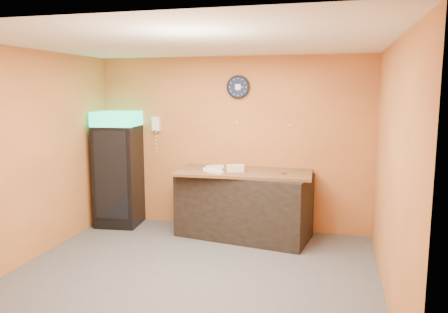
% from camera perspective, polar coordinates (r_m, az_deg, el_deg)
% --- Properties ---
extents(floor, '(4.50, 4.50, 0.00)m').
position_cam_1_polar(floor, '(5.63, -4.05, -15.05)').
color(floor, '#47474C').
rests_on(floor, ground).
extents(back_wall, '(4.50, 0.02, 2.80)m').
position_cam_1_polar(back_wall, '(7.13, 0.92, 1.71)').
color(back_wall, '#CE7C3A').
rests_on(back_wall, floor).
extents(left_wall, '(0.02, 4.00, 2.80)m').
position_cam_1_polar(left_wall, '(6.31, -23.97, 0.06)').
color(left_wall, '#CE7C3A').
rests_on(left_wall, floor).
extents(right_wall, '(0.02, 4.00, 2.80)m').
position_cam_1_polar(right_wall, '(4.99, 21.09, -1.84)').
color(right_wall, '#CE7C3A').
rests_on(right_wall, floor).
extents(ceiling, '(4.50, 4.00, 0.02)m').
position_cam_1_polar(ceiling, '(5.18, -4.39, 14.61)').
color(ceiling, white).
rests_on(ceiling, back_wall).
extents(beverage_cooler, '(0.74, 0.75, 1.92)m').
position_cam_1_polar(beverage_cooler, '(7.49, -13.75, -1.78)').
color(beverage_cooler, black).
rests_on(beverage_cooler, floor).
extents(prep_counter, '(2.11, 1.19, 1.00)m').
position_cam_1_polar(prep_counter, '(6.81, 2.59, -6.36)').
color(prep_counter, black).
rests_on(prep_counter, floor).
extents(wall_clock, '(0.37, 0.06, 0.37)m').
position_cam_1_polar(wall_clock, '(7.02, 1.87, 9.06)').
color(wall_clock, black).
rests_on(wall_clock, back_wall).
extents(wall_phone, '(0.13, 0.11, 0.24)m').
position_cam_1_polar(wall_phone, '(7.46, -8.89, 4.23)').
color(wall_phone, white).
rests_on(wall_phone, back_wall).
extents(butcher_paper, '(2.09, 1.02, 0.04)m').
position_cam_1_polar(butcher_paper, '(6.69, 2.62, -2.06)').
color(butcher_paper, brown).
rests_on(butcher_paper, prep_counter).
extents(sub_roll_stack, '(0.28, 0.17, 0.11)m').
position_cam_1_polar(sub_roll_stack, '(6.60, 1.48, -1.54)').
color(sub_roll_stack, beige).
rests_on(sub_roll_stack, butcher_paper).
extents(wrapped_sandwich_left, '(0.31, 0.20, 0.04)m').
position_cam_1_polar(wrapped_sandwich_left, '(6.71, -1.50, -1.68)').
color(wrapped_sandwich_left, silver).
rests_on(wrapped_sandwich_left, butcher_paper).
extents(wrapped_sandwich_mid, '(0.28, 0.20, 0.04)m').
position_cam_1_polar(wrapped_sandwich_mid, '(6.50, -1.18, -2.02)').
color(wrapped_sandwich_mid, silver).
rests_on(wrapped_sandwich_mid, butcher_paper).
extents(wrapped_sandwich_right, '(0.30, 0.25, 0.04)m').
position_cam_1_polar(wrapped_sandwich_right, '(6.93, -1.22, -1.34)').
color(wrapped_sandwich_right, silver).
rests_on(wrapped_sandwich_right, butcher_paper).
extents(kitchen_tool, '(0.06, 0.06, 0.06)m').
position_cam_1_polar(kitchen_tool, '(6.67, 1.79, -1.65)').
color(kitchen_tool, silver).
rests_on(kitchen_tool, butcher_paper).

